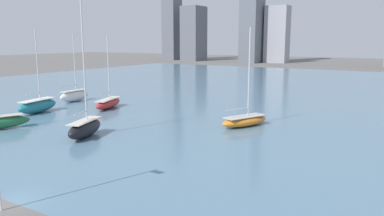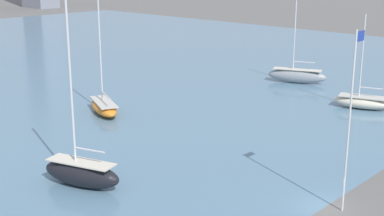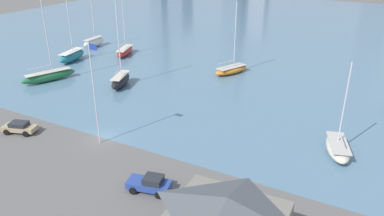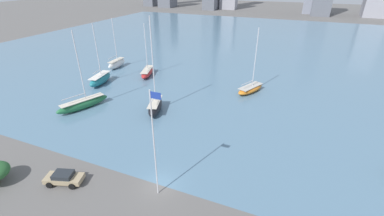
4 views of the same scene
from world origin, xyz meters
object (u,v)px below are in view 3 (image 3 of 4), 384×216
object	(u,v)px
sailboat_cream	(338,147)
sailboat_teal	(72,56)
sailboat_green	(49,76)
sailboat_black	(121,80)
flag_pole	(94,92)
sailboat_white	(94,42)
sailboat_orange	(231,69)
parked_pickup_blue	(150,184)
parked_sedan_tan	(20,127)
sailboat_red	(125,51)

from	to	relation	value
sailboat_cream	sailboat_teal	bearing A→B (deg)	149.19
sailboat_cream	sailboat_green	xyz separation A→B (m)	(-50.45, 1.74, 0.17)
sailboat_cream	sailboat_black	size ratio (longest dim) A/B	0.68
sailboat_teal	sailboat_green	size ratio (longest dim) A/B	0.94
flag_pole	sailboat_teal	world-z (taller)	sailboat_teal
sailboat_green	sailboat_white	bearing A→B (deg)	134.00
sailboat_green	sailboat_orange	bearing A→B (deg)	57.23
sailboat_orange	sailboat_cream	xyz separation A→B (m)	(22.80, -21.43, 0.02)
sailboat_cream	sailboat_green	bearing A→B (deg)	160.25
parked_pickup_blue	parked_sedan_tan	size ratio (longest dim) A/B	1.00
sailboat_orange	sailboat_black	distance (m)	21.27
sailboat_orange	parked_sedan_tan	bearing A→B (deg)	-88.76
sailboat_teal	sailboat_orange	bearing A→B (deg)	5.17
sailboat_white	sailboat_red	xyz separation A→B (m)	(10.84, -2.10, -0.26)
sailboat_white	parked_pickup_blue	xyz separation A→B (m)	(43.76, -40.72, -0.32)
flag_pole	sailboat_cream	bearing A→B (deg)	23.25
sailboat_teal	parked_sedan_tan	bearing A→B (deg)	-66.73
parked_pickup_blue	sailboat_white	bearing A→B (deg)	-145.76
sailboat_white	sailboat_cream	distance (m)	64.14
parked_sedan_tan	sailboat_red	bearing A→B (deg)	-2.19
sailboat_red	sailboat_orange	bearing A→B (deg)	-18.33
flag_pole	sailboat_green	bearing A→B (deg)	150.45
sailboat_white	parked_sedan_tan	bearing A→B (deg)	-62.76
sailboat_orange	sailboat_red	xyz separation A→B (m)	(-25.88, 0.40, 0.10)
sailboat_cream	sailboat_red	size ratio (longest dim) A/B	0.91
sailboat_teal	sailboat_orange	size ratio (longest dim) A/B	1.01
sailboat_green	sailboat_black	size ratio (longest dim) A/B	0.85
flag_pole	sailboat_red	distance (m)	40.31
sailboat_orange	sailboat_teal	bearing A→B (deg)	-140.94
sailboat_green	sailboat_red	distance (m)	20.17
flag_pole	sailboat_white	bearing A→B (deg)	132.52
sailboat_teal	sailboat_red	world-z (taller)	sailboat_teal
sailboat_orange	sailboat_cream	world-z (taller)	sailboat_orange
sailboat_white	sailboat_orange	xyz separation A→B (m)	(36.72, -2.50, -0.36)
flag_pole	parked_pickup_blue	bearing A→B (deg)	-24.97
sailboat_white	sailboat_red	size ratio (longest dim) A/B	1.02
sailboat_teal	parked_sedan_tan	xyz separation A→B (m)	(17.49, -27.37, -0.35)
sailboat_black	sailboat_red	distance (m)	19.71
sailboat_orange	sailboat_black	world-z (taller)	sailboat_black
flag_pole	sailboat_white	size ratio (longest dim) A/B	1.02
sailboat_green	sailboat_teal	bearing A→B (deg)	137.24
sailboat_green	sailboat_black	bearing A→B (deg)	38.81
sailboat_black	flag_pole	bearing A→B (deg)	-77.25
sailboat_black	parked_pickup_blue	size ratio (longest dim) A/B	3.51
sailboat_black	parked_pickup_blue	distance (m)	31.16
sailboat_white	parked_pickup_blue	world-z (taller)	sailboat_white
sailboat_red	parked_pickup_blue	distance (m)	50.75
flag_pole	sailboat_cream	xyz separation A→B (m)	(26.96, 11.58, -6.18)
parked_sedan_tan	sailboat_green	bearing A→B (deg)	18.74
flag_pole	parked_pickup_blue	size ratio (longest dim) A/B	2.73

